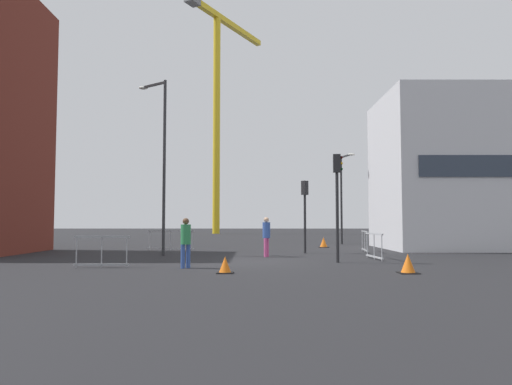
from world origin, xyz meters
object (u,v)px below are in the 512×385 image
Objects in this scene: construction_crane at (220,90)px; streetlamp_short at (345,190)px; pedestrian_walking at (269,234)px; traffic_cone_striped at (410,264)px; traffic_light_corner at (340,190)px; traffic_cone_by_barrier at (326,243)px; streetlamp_tall at (164,153)px; traffic_light_crosswalk at (307,204)px; pedestrian_waiting at (188,239)px; traffic_cone_orange at (227,265)px.

streetlamp_short is at bearing -68.45° from construction_crane.
pedestrian_walking is 2.96× the size of traffic_cone_striped.
traffic_light_corner reaches higher than traffic_cone_by_barrier.
streetlamp_short reaches higher than traffic_cone_by_barrier.
construction_crane is 32.74m from streetlamp_short.
streetlamp_tall reaches higher than traffic_light_crosswalk.
traffic_light_crosswalk is at bearing -78.61° from construction_crane.
streetlamp_tall is at bearing 108.91° from pedestrian_waiting.
streetlamp_tall reaches higher than pedestrian_walking.
traffic_light_crosswalk is at bearing -111.79° from streetlamp_short.
traffic_light_corner is 2.47× the size of pedestrian_waiting.
construction_crane is 16.82× the size of pedestrian_waiting.
traffic_light_corner is 6.18m from pedestrian_waiting.
traffic_light_corner is (7.97, -41.28, -15.42)m from construction_crane.
traffic_cone_orange is at bearing -111.29° from streetlamp_short.
traffic_light_crosswalk is at bearing -107.57° from traffic_cone_by_barrier.
streetlamp_tall is at bearing -169.40° from traffic_light_crosswalk.
traffic_cone_orange is (-1.41, -6.58, -0.79)m from pedestrian_walking.
traffic_light_crosswalk is 5.86m from traffic_cone_by_barrier.
traffic_cone_striped is (7.01, -1.59, -0.71)m from pedestrian_waiting.
streetlamp_tall reaches higher than traffic_cone_orange.
pedestrian_walking is 5.78m from pedestrian_waiting.
traffic_light_corner is at bearing -47.56° from pedestrian_walking.
traffic_light_crosswalk reaches higher than traffic_cone_orange.
traffic_light_crosswalk is 8.89m from pedestrian_waiting.
construction_crane is at bearing 101.88° from traffic_cone_striped.
traffic_light_crosswalk reaches higher than pedestrian_walking.
traffic_light_corner is (-2.80, -14.00, -0.89)m from streetlamp_short.
traffic_light_corner is at bearing -101.31° from streetlamp_short.
traffic_cone_by_barrier is at bearing 92.25° from traffic_cone_striped.
pedestrian_waiting is 2.24m from traffic_cone_orange.
construction_crane is at bearing 106.10° from traffic_cone_by_barrier.
traffic_light_corner is 4.33m from pedestrian_walking.
streetlamp_short is at bearing 63.71° from pedestrian_walking.
construction_crane reaches higher than traffic_cone_striped.
traffic_light_crosswalk is at bearing 56.74° from pedestrian_waiting.
pedestrian_waiting is at bearing -119.48° from pedestrian_walking.
traffic_light_crosswalk reaches higher than traffic_cone_by_barrier.
traffic_light_corner is 7.03× the size of traffic_cone_striped.
construction_crane reaches higher than pedestrian_walking.
traffic_cone_striped is at bearing -87.75° from traffic_cone_by_barrier.
streetlamp_short is 18.33m from pedestrian_waiting.
streetlamp_tall is at bearing -89.41° from construction_crane.
traffic_light_corner reaches higher than traffic_light_crosswalk.
traffic_cone_striped is at bearing -12.80° from pedestrian_waiting.
traffic_cone_by_barrier is at bearing 64.29° from pedestrian_walking.
traffic_light_crosswalk is 7.02× the size of traffic_cone_orange.
streetlamp_short reaches higher than pedestrian_waiting.
pedestrian_walking is 1.04× the size of pedestrian_waiting.
construction_crane is 46.74× the size of traffic_cone_by_barrier.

